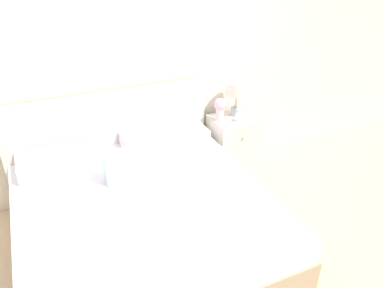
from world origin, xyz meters
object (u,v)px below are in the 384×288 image
Objects in this scene: bed at (141,214)px; table_lamp at (237,91)px; nightstand at (232,144)px; flower_vase at (220,108)px; teacup at (239,119)px.

table_lamp is (1.26, 0.72, 0.61)m from bed.
nightstand is (1.22, 0.66, 0.03)m from bed.
nightstand is at bearing -0.94° from flower_vase.
bed reaches higher than teacup.
flower_vase is at bearing 179.06° from nightstand.
teacup is at bearing 24.93° from bed.
bed is at bearing -155.07° from teacup.
bed is 5.37× the size of table_lamp.
bed is 8.09× the size of flower_vase.
flower_vase is (-0.16, 0.00, 0.45)m from nightstand.
bed reaches higher than nightstand.
teacup is (1.22, 0.57, 0.37)m from bed.
table_lamp is 0.28m from teacup.
bed is at bearing -147.72° from flower_vase.
nightstand is 0.58m from table_lamp.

